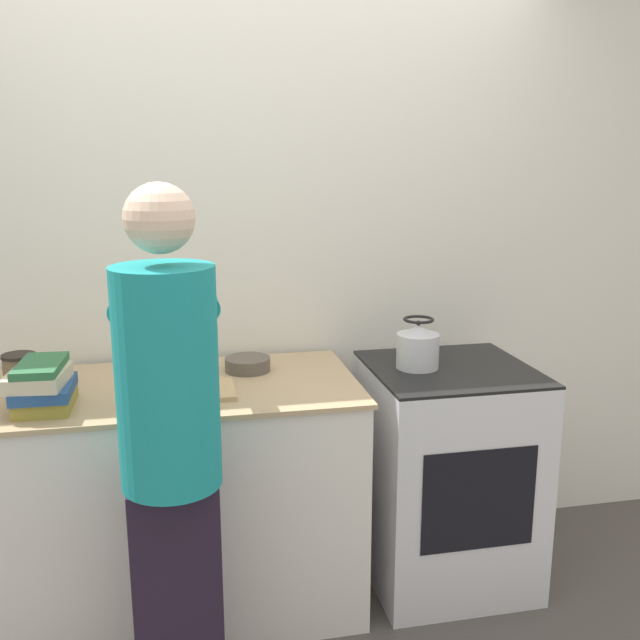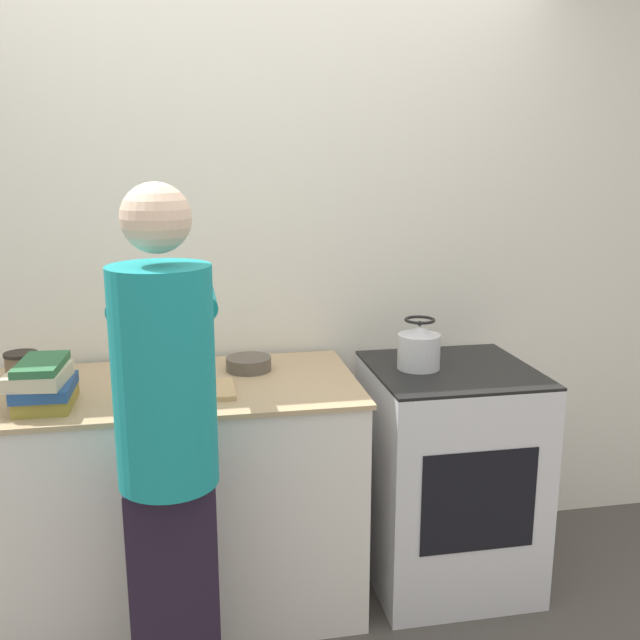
% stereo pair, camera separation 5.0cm
% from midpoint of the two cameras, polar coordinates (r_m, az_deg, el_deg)
% --- Properties ---
extents(wall_back, '(8.00, 0.05, 2.60)m').
position_cam_midpoint_polar(wall_back, '(3.06, -5.89, 4.57)').
color(wall_back, silver).
rests_on(wall_back, ground_plane).
extents(counter, '(1.41, 0.72, 0.91)m').
position_cam_midpoint_polar(counter, '(2.91, -11.99, -13.70)').
color(counter, silver).
rests_on(counter, ground_plane).
extents(oven, '(0.64, 0.64, 0.92)m').
position_cam_midpoint_polar(oven, '(3.06, 9.60, -12.01)').
color(oven, silver).
rests_on(oven, ground_plane).
extents(person, '(0.34, 0.58, 1.68)m').
position_cam_midpoint_polar(person, '(2.20, -12.52, -9.41)').
color(person, black).
rests_on(person, ground_plane).
extents(cutting_board, '(0.40, 0.23, 0.02)m').
position_cam_midpoint_polar(cutting_board, '(2.62, -11.74, -5.71)').
color(cutting_board, tan).
rests_on(cutting_board, counter).
extents(knife, '(0.19, 0.08, 0.01)m').
position_cam_midpoint_polar(knife, '(2.64, -12.83, -5.37)').
color(knife, silver).
rests_on(knife, cutting_board).
extents(kettle, '(0.17, 0.17, 0.20)m').
position_cam_midpoint_polar(kettle, '(2.85, 7.32, -2.15)').
color(kettle, silver).
rests_on(kettle, oven).
extents(bowl_prep, '(0.18, 0.18, 0.05)m').
position_cam_midpoint_polar(bowl_prep, '(2.86, -6.32, -3.53)').
color(bowl_prep, brown).
rests_on(bowl_prep, counter).
extents(canister_jar, '(0.12, 0.12, 0.14)m').
position_cam_midpoint_polar(canister_jar, '(2.83, -23.35, -3.85)').
color(canister_jar, '#756047').
rests_on(canister_jar, counter).
extents(book_stack, '(0.21, 0.27, 0.16)m').
position_cam_midpoint_polar(book_stack, '(2.60, -21.86, -4.95)').
color(book_stack, olive).
rests_on(book_stack, counter).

